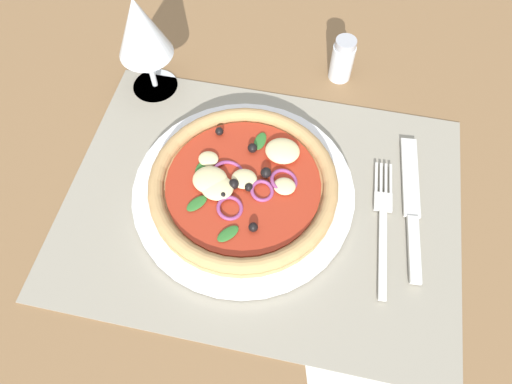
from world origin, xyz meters
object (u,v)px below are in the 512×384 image
at_px(plate, 244,192).
at_px(pepper_shaker, 342,60).
at_px(fork, 383,219).
at_px(wine_glass, 141,30).
at_px(knife, 412,204).
at_px(pizza, 243,184).

height_order(plate, pepper_shaker, pepper_shaker).
relative_size(fork, wine_glass, 1.21).
xyz_separation_m(knife, wine_glass, (-0.37, 0.12, 0.09)).
height_order(pizza, knife, pizza).
distance_m(pizza, fork, 0.17).
distance_m(fork, wine_glass, 0.38).
bearing_deg(pepper_shaker, wine_glass, -163.92).
bearing_deg(pepper_shaker, fork, -70.80).
relative_size(knife, pepper_shaker, 3.00).
bearing_deg(wine_glass, pepper_shaker, 16.08).
distance_m(plate, wine_glass, 0.24).
xyz_separation_m(plate, fork, (0.17, -0.00, -0.00)).
height_order(plate, fork, plate).
bearing_deg(plate, wine_glass, 137.37).
bearing_deg(pepper_shaker, plate, -112.42).
relative_size(wine_glass, pepper_shaker, 2.22).
bearing_deg(wine_glass, knife, -18.59).
bearing_deg(fork, pizza, 85.92).
xyz_separation_m(fork, wine_glass, (-0.33, 0.15, 0.10)).
distance_m(pizza, knife, 0.21).
bearing_deg(wine_glass, plate, -42.63).
bearing_deg(plate, knife, 7.54).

